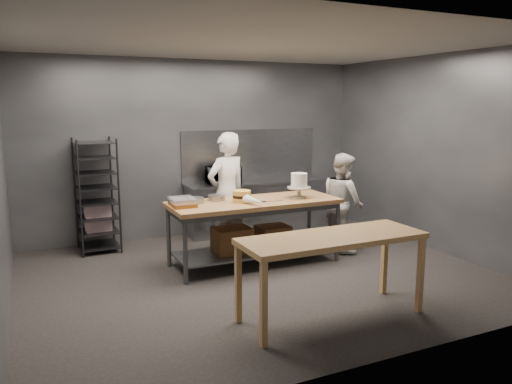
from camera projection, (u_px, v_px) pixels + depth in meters
ground at (260, 275)px, 6.67m from camera, size 6.00×6.00×0.00m
back_wall at (197, 148)px, 8.63m from camera, size 6.00×0.04×3.00m
work_table at (253, 225)px, 7.04m from camera, size 2.40×0.90×0.92m
near_counter at (333, 244)px, 5.22m from camera, size 2.00×0.70×0.90m
back_counter at (257, 206)px, 8.95m from camera, size 2.60×0.60×0.90m
splashback_panel at (250, 154)px, 9.06m from camera, size 2.60×0.02×0.90m
speed_rack at (97, 196)px, 7.65m from camera, size 0.61×0.66×1.75m
chef_behind at (227, 193)px, 7.54m from camera, size 0.77×0.62×1.84m
chef_right at (343, 202)px, 7.72m from camera, size 0.65×0.79×1.52m
microwave at (223, 175)px, 8.57m from camera, size 0.54×0.37×0.30m
frosted_cake_stand at (299, 183)px, 7.15m from camera, size 0.34×0.34×0.36m
layer_cake at (242, 196)px, 6.88m from camera, size 0.25×0.25×0.16m
cake_pans at (195, 200)px, 6.83m from camera, size 0.82×0.31×0.07m
piping_bag at (255, 201)px, 6.65m from camera, size 0.21×0.40×0.12m
offset_spatula at (269, 201)px, 6.90m from camera, size 0.36×0.02×0.02m
pastry_clamshells at (183, 202)px, 6.59m from camera, size 0.32×0.39×0.11m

